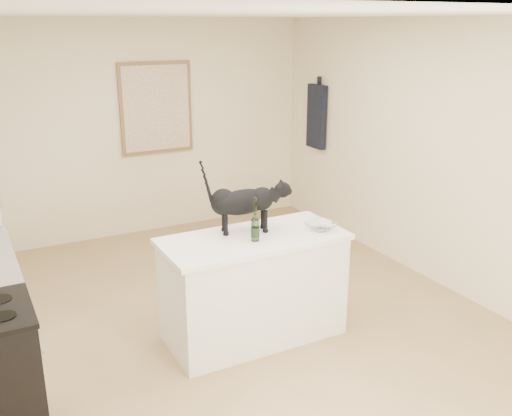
# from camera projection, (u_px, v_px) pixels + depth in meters

# --- Properties ---
(floor) EXTENTS (5.50, 5.50, 0.00)m
(floor) POSITION_uv_depth(u_px,v_px,m) (233.00, 327.00, 5.02)
(floor) COLOR tan
(floor) RESTS_ON ground
(ceiling) EXTENTS (5.50, 5.50, 0.00)m
(ceiling) POSITION_uv_depth(u_px,v_px,m) (228.00, 14.00, 4.22)
(ceiling) COLOR white
(ceiling) RESTS_ON ground
(wall_back) EXTENTS (4.50, 0.00, 4.50)m
(wall_back) POSITION_uv_depth(u_px,v_px,m) (133.00, 130.00, 6.93)
(wall_back) COLOR beige
(wall_back) RESTS_ON ground
(wall_right) EXTENTS (0.00, 5.50, 5.50)m
(wall_right) POSITION_uv_depth(u_px,v_px,m) (438.00, 155.00, 5.62)
(wall_right) COLOR beige
(wall_right) RESTS_ON ground
(island_base) EXTENTS (1.44, 0.67, 0.86)m
(island_base) POSITION_uv_depth(u_px,v_px,m) (254.00, 289.00, 4.77)
(island_base) COLOR white
(island_base) RESTS_ON floor
(island_top) EXTENTS (1.50, 0.70, 0.04)m
(island_top) POSITION_uv_depth(u_px,v_px,m) (253.00, 239.00, 4.63)
(island_top) COLOR white
(island_top) RESTS_ON island_base
(artwork_frame) EXTENTS (0.90, 0.03, 1.10)m
(artwork_frame) POSITION_uv_depth(u_px,v_px,m) (156.00, 108.00, 6.96)
(artwork_frame) COLOR brown
(artwork_frame) RESTS_ON wall_back
(artwork_canvas) EXTENTS (0.82, 0.00, 1.02)m
(artwork_canvas) POSITION_uv_depth(u_px,v_px,m) (157.00, 108.00, 6.95)
(artwork_canvas) COLOR beige
(artwork_canvas) RESTS_ON wall_back
(hanging_garment) EXTENTS (0.08, 0.34, 0.80)m
(hanging_garment) POSITION_uv_depth(u_px,v_px,m) (317.00, 117.00, 7.29)
(hanging_garment) COLOR black
(hanging_garment) RESTS_ON wall_right
(black_cat) EXTENTS (0.69, 0.37, 0.46)m
(black_cat) POSITION_uv_depth(u_px,v_px,m) (243.00, 205.00, 4.66)
(black_cat) COLOR black
(black_cat) RESTS_ON island_top
(wine_bottle) EXTENTS (0.08, 0.08, 0.31)m
(wine_bottle) POSITION_uv_depth(u_px,v_px,m) (255.00, 222.00, 4.48)
(wine_bottle) COLOR #224E1F
(wine_bottle) RESTS_ON island_top
(glass_bowl) EXTENTS (0.28, 0.28, 0.06)m
(glass_bowl) POSITION_uv_depth(u_px,v_px,m) (321.00, 226.00, 4.76)
(glass_bowl) COLOR white
(glass_bowl) RESTS_ON island_top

